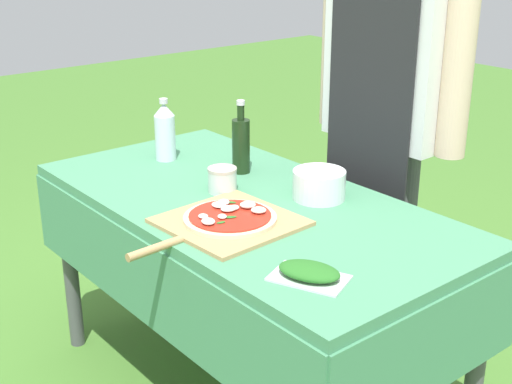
{
  "coord_description": "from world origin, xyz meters",
  "views": [
    {
      "loc": [
        1.65,
        -1.32,
        1.58
      ],
      "look_at": [
        0.05,
        0.0,
        0.79
      ],
      "focal_mm": 50.0,
      "sensor_mm": 36.0,
      "label": 1
    }
  ],
  "objects_px": {
    "mixing_tub": "(319,185)",
    "herb_container": "(309,272)",
    "person_cook": "(388,98)",
    "water_bottle": "(165,131)",
    "pizza_on_peel": "(228,220)",
    "oil_bottle": "(241,144)",
    "sauce_jar": "(222,181)",
    "prep_table": "(247,228)"
  },
  "relations": [
    {
      "from": "water_bottle",
      "to": "sauce_jar",
      "type": "relative_size",
      "value": 2.42
    },
    {
      "from": "person_cook",
      "to": "herb_container",
      "type": "bearing_deg",
      "value": 119.11
    },
    {
      "from": "person_cook",
      "to": "sauce_jar",
      "type": "distance_m",
      "value": 0.67
    },
    {
      "from": "oil_bottle",
      "to": "water_bottle",
      "type": "xyz_separation_m",
      "value": [
        -0.29,
        -0.13,
        0.01
      ]
    },
    {
      "from": "pizza_on_peel",
      "to": "mixing_tub",
      "type": "relative_size",
      "value": 3.19
    },
    {
      "from": "herb_container",
      "to": "prep_table",
      "type": "bearing_deg",
      "value": 157.34
    },
    {
      "from": "oil_bottle",
      "to": "water_bottle",
      "type": "relative_size",
      "value": 1.12
    },
    {
      "from": "prep_table",
      "to": "mixing_tub",
      "type": "height_order",
      "value": "mixing_tub"
    },
    {
      "from": "person_cook",
      "to": "water_bottle",
      "type": "height_order",
      "value": "person_cook"
    },
    {
      "from": "herb_container",
      "to": "sauce_jar",
      "type": "distance_m",
      "value": 0.66
    },
    {
      "from": "mixing_tub",
      "to": "herb_container",
      "type": "bearing_deg",
      "value": -46.6
    },
    {
      "from": "oil_bottle",
      "to": "mixing_tub",
      "type": "distance_m",
      "value": 0.36
    },
    {
      "from": "person_cook",
      "to": "mixing_tub",
      "type": "distance_m",
      "value": 0.46
    },
    {
      "from": "prep_table",
      "to": "pizza_on_peel",
      "type": "height_order",
      "value": "pizza_on_peel"
    },
    {
      "from": "prep_table",
      "to": "herb_container",
      "type": "relative_size",
      "value": 6.88
    },
    {
      "from": "pizza_on_peel",
      "to": "sauce_jar",
      "type": "relative_size",
      "value": 5.66
    },
    {
      "from": "pizza_on_peel",
      "to": "mixing_tub",
      "type": "height_order",
      "value": "mixing_tub"
    },
    {
      "from": "mixing_tub",
      "to": "person_cook",
      "type": "bearing_deg",
      "value": 101.28
    },
    {
      "from": "person_cook",
      "to": "sauce_jar",
      "type": "height_order",
      "value": "person_cook"
    },
    {
      "from": "person_cook",
      "to": "water_bottle",
      "type": "relative_size",
      "value": 7.34
    },
    {
      "from": "water_bottle",
      "to": "oil_bottle",
      "type": "bearing_deg",
      "value": 23.71
    },
    {
      "from": "herb_container",
      "to": "sauce_jar",
      "type": "xyz_separation_m",
      "value": [
        -0.62,
        0.2,
        0.02
      ]
    },
    {
      "from": "pizza_on_peel",
      "to": "mixing_tub",
      "type": "distance_m",
      "value": 0.35
    },
    {
      "from": "herb_container",
      "to": "person_cook",
      "type": "bearing_deg",
      "value": 119.71
    },
    {
      "from": "person_cook",
      "to": "pizza_on_peel",
      "type": "relative_size",
      "value": 3.13
    },
    {
      "from": "person_cook",
      "to": "water_bottle",
      "type": "bearing_deg",
      "value": 44.7
    },
    {
      "from": "pizza_on_peel",
      "to": "herb_container",
      "type": "relative_size",
      "value": 2.46
    },
    {
      "from": "oil_bottle",
      "to": "herb_container",
      "type": "bearing_deg",
      "value": -26.55
    },
    {
      "from": "oil_bottle",
      "to": "sauce_jar",
      "type": "bearing_deg",
      "value": -55.96
    },
    {
      "from": "person_cook",
      "to": "herb_container",
      "type": "relative_size",
      "value": 7.7
    },
    {
      "from": "sauce_jar",
      "to": "person_cook",
      "type": "bearing_deg",
      "value": 75.2
    },
    {
      "from": "pizza_on_peel",
      "to": "oil_bottle",
      "type": "distance_m",
      "value": 0.47
    },
    {
      "from": "person_cook",
      "to": "pizza_on_peel",
      "type": "height_order",
      "value": "person_cook"
    },
    {
      "from": "person_cook",
      "to": "pizza_on_peel",
      "type": "xyz_separation_m",
      "value": [
        0.06,
        -0.76,
        -0.24
      ]
    },
    {
      "from": "oil_bottle",
      "to": "sauce_jar",
      "type": "height_order",
      "value": "oil_bottle"
    },
    {
      "from": "person_cook",
      "to": "oil_bottle",
      "type": "relative_size",
      "value": 6.54
    },
    {
      "from": "water_bottle",
      "to": "mixing_tub",
      "type": "height_order",
      "value": "water_bottle"
    },
    {
      "from": "mixing_tub",
      "to": "sauce_jar",
      "type": "height_order",
      "value": "mixing_tub"
    },
    {
      "from": "prep_table",
      "to": "herb_container",
      "type": "bearing_deg",
      "value": -22.66
    },
    {
      "from": "oil_bottle",
      "to": "pizza_on_peel",
      "type": "bearing_deg",
      "value": -43.16
    },
    {
      "from": "person_cook",
      "to": "water_bottle",
      "type": "distance_m",
      "value": 0.81
    },
    {
      "from": "pizza_on_peel",
      "to": "oil_bottle",
      "type": "xyz_separation_m",
      "value": [
        -0.34,
        0.32,
        0.09
      ]
    }
  ]
}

